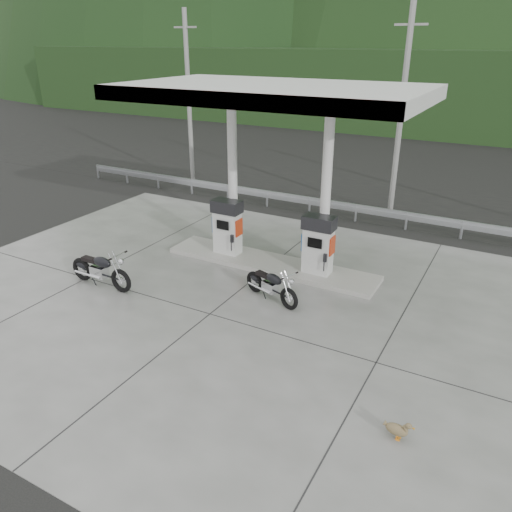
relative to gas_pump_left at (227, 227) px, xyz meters
The scene contains 17 objects.
ground 3.16m from the gas_pump_left, 57.38° to the right, with size 160.00×160.00×0.00m, color black.
forecourt_apron 3.15m from the gas_pump_left, 57.38° to the right, with size 18.00×14.00×0.02m, color slate.
pump_island 1.87m from the gas_pump_left, ahead, with size 7.00×1.40×0.15m, color #A09F95.
gas_pump_left is the anchor object (origin of this frame).
gas_pump_right 3.20m from the gas_pump_left, ahead, with size 0.95×0.55×1.80m, color silver, non-canonical shape.
canopy_column_left 1.65m from the gas_pump_left, 90.00° to the left, with size 0.30×0.30×5.00m, color white.
canopy_column_right 3.60m from the gas_pump_left, ahead, with size 0.30×0.30×5.00m, color white.
canopy_roof 4.59m from the gas_pump_left, ahead, with size 8.50×5.00×0.40m, color silver.
guardrail 5.74m from the gas_pump_left, 73.78° to the left, with size 26.00×0.16×1.42m, color #9FA2A6, non-canonical shape.
road 9.20m from the gas_pump_left, 79.92° to the left, with size 60.00×7.00×0.01m, color black.
utility_pole_a 9.93m from the gas_pump_left, 132.44° to the left, with size 0.22×0.22×8.00m, color gray.
utility_pole_b 8.40m from the gas_pump_left, 62.78° to the left, with size 0.22×0.22×8.00m, color gray.
tree_band 27.61m from the gas_pump_left, 86.67° to the left, with size 80.00×6.00×6.00m, color black.
forested_hills 57.53m from the gas_pump_left, 88.41° to the left, with size 100.00×40.00×140.00m, color black, non-canonical shape.
motorcycle_left 4.25m from the gas_pump_left, 120.22° to the right, with size 2.15×0.68×1.02m, color black, non-canonical shape.
motorcycle_right 3.39m from the gas_pump_left, 37.03° to the right, with size 1.87×0.59×0.89m, color black, non-canonical shape.
duck 9.06m from the gas_pump_left, 38.35° to the right, with size 0.51×0.14×0.37m, color brown, non-canonical shape.
Camera 1 is at (6.62, -10.50, 6.74)m, focal length 35.00 mm.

